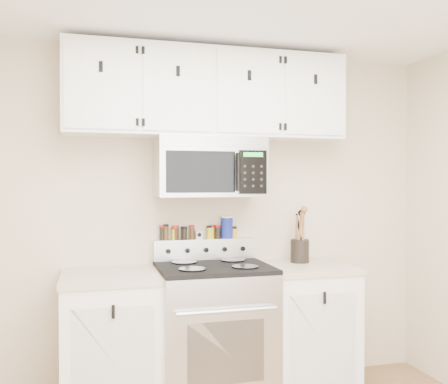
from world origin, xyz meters
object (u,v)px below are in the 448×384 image
at_px(range, 214,332).
at_px(utensil_crock, 300,249).
at_px(salt_canister, 227,227).
at_px(microwave, 209,167).

xyz_separation_m(range, utensil_crock, (0.69, 0.12, 0.53)).
height_order(range, salt_canister, salt_canister).
bearing_deg(salt_canister, range, -121.22).
relative_size(range, utensil_crock, 2.74).
height_order(utensil_crock, salt_canister, utensil_crock).
height_order(microwave, utensil_crock, microwave).
relative_size(microwave, utensil_crock, 1.89).
bearing_deg(utensil_crock, salt_canister, 163.25).
bearing_deg(microwave, range, -90.23).
relative_size(utensil_crock, salt_canister, 2.41).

